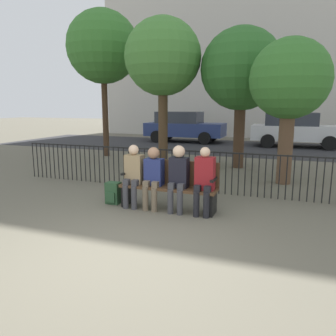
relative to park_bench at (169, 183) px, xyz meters
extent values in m
plane|color=#605B4C|center=(0.00, -2.19, -0.50)|extent=(80.00, 80.00, 0.00)
cube|color=#4C331E|center=(0.00, -0.08, -0.07)|extent=(1.86, 0.45, 0.05)
cube|color=#4C331E|center=(0.00, 0.11, 0.19)|extent=(1.86, 0.05, 0.47)
cube|color=black|center=(-0.87, -0.08, -0.30)|extent=(0.06, 0.38, 0.40)
cube|color=black|center=(0.87, -0.08, -0.30)|extent=(0.06, 0.38, 0.40)
cube|color=black|center=(-0.87, -0.08, 0.15)|extent=(0.06, 0.38, 0.04)
cube|color=black|center=(0.87, -0.08, 0.15)|extent=(0.06, 0.38, 0.04)
cylinder|color=#3D3D42|center=(-0.78, -0.30, -0.27)|extent=(0.11, 0.11, 0.45)
cylinder|color=#3D3D42|center=(-0.60, -0.30, -0.27)|extent=(0.11, 0.11, 0.45)
cube|color=#3D3D42|center=(-0.78, -0.20, 0.00)|extent=(0.11, 0.20, 0.12)
cube|color=#3D3D42|center=(-0.60, -0.20, 0.00)|extent=(0.11, 0.20, 0.12)
cube|color=#997F59|center=(-0.69, -0.08, 0.23)|extent=(0.34, 0.22, 0.56)
sphere|color=beige|center=(-0.69, -0.10, 0.61)|extent=(0.19, 0.19, 0.19)
cylinder|color=brown|center=(-0.37, -0.30, -0.27)|extent=(0.11, 0.11, 0.45)
cylinder|color=brown|center=(-0.19, -0.30, -0.27)|extent=(0.11, 0.11, 0.45)
cube|color=brown|center=(-0.37, -0.20, 0.00)|extent=(0.11, 0.20, 0.12)
cube|color=brown|center=(-0.19, -0.20, 0.00)|extent=(0.11, 0.20, 0.12)
cube|color=navy|center=(-0.28, -0.08, 0.21)|extent=(0.34, 0.22, 0.51)
sphere|color=#A37556|center=(-0.28, -0.10, 0.57)|extent=(0.22, 0.22, 0.22)
cylinder|color=#3D3D42|center=(0.13, -0.30, -0.27)|extent=(0.11, 0.11, 0.45)
cylinder|color=#3D3D42|center=(0.31, -0.30, -0.27)|extent=(0.11, 0.11, 0.45)
cube|color=#3D3D42|center=(0.13, -0.20, 0.00)|extent=(0.11, 0.20, 0.12)
cube|color=#3D3D42|center=(0.31, -0.20, 0.00)|extent=(0.11, 0.20, 0.12)
cube|color=black|center=(0.22, -0.08, 0.23)|extent=(0.34, 0.22, 0.56)
sphere|color=beige|center=(0.22, -0.10, 0.63)|extent=(0.22, 0.22, 0.22)
cylinder|color=black|center=(0.62, -0.30, -0.27)|extent=(0.11, 0.11, 0.45)
cylinder|color=black|center=(0.80, -0.30, -0.27)|extent=(0.11, 0.11, 0.45)
cube|color=black|center=(0.62, -0.20, 0.00)|extent=(0.11, 0.20, 0.12)
cube|color=black|center=(0.80, -0.20, 0.00)|extent=(0.11, 0.20, 0.12)
cube|color=maroon|center=(0.71, -0.08, 0.25)|extent=(0.34, 0.22, 0.60)
sphere|color=beige|center=(0.71, -0.10, 0.64)|extent=(0.18, 0.18, 0.18)
cube|color=#284C2D|center=(-1.17, -0.10, -0.28)|extent=(0.28, 0.21, 0.43)
cube|color=#284C2D|center=(-1.17, -0.22, -0.35)|extent=(0.19, 0.04, 0.20)
cylinder|color=black|center=(-4.50, 1.37, -0.02)|extent=(0.02, 0.02, 0.95)
cylinder|color=black|center=(-4.36, 1.37, -0.02)|extent=(0.02, 0.02, 0.95)
cylinder|color=black|center=(-4.22, 1.37, -0.02)|extent=(0.02, 0.02, 0.95)
cylinder|color=black|center=(-4.08, 1.37, -0.02)|extent=(0.02, 0.02, 0.95)
cylinder|color=black|center=(-3.94, 1.37, -0.02)|extent=(0.02, 0.02, 0.95)
cylinder|color=black|center=(-3.80, 1.37, -0.02)|extent=(0.02, 0.02, 0.95)
cylinder|color=black|center=(-3.66, 1.37, -0.02)|extent=(0.02, 0.02, 0.95)
cylinder|color=black|center=(-3.52, 1.37, -0.02)|extent=(0.02, 0.02, 0.95)
cylinder|color=black|center=(-3.38, 1.37, -0.02)|extent=(0.02, 0.02, 0.95)
cylinder|color=black|center=(-3.24, 1.37, -0.02)|extent=(0.02, 0.02, 0.95)
cylinder|color=black|center=(-3.10, 1.37, -0.02)|extent=(0.02, 0.02, 0.95)
cylinder|color=black|center=(-2.96, 1.37, -0.02)|extent=(0.02, 0.02, 0.95)
cylinder|color=black|center=(-2.82, 1.37, -0.02)|extent=(0.02, 0.02, 0.95)
cylinder|color=black|center=(-2.68, 1.37, -0.02)|extent=(0.02, 0.02, 0.95)
cylinder|color=black|center=(-2.54, 1.37, -0.02)|extent=(0.02, 0.02, 0.95)
cylinder|color=black|center=(-2.40, 1.37, -0.02)|extent=(0.02, 0.02, 0.95)
cylinder|color=black|center=(-2.26, 1.37, -0.02)|extent=(0.02, 0.02, 0.95)
cylinder|color=black|center=(-2.12, 1.37, -0.02)|extent=(0.02, 0.02, 0.95)
cylinder|color=black|center=(-1.98, 1.37, -0.02)|extent=(0.02, 0.02, 0.95)
cylinder|color=black|center=(-1.84, 1.37, -0.02)|extent=(0.02, 0.02, 0.95)
cylinder|color=black|center=(-1.70, 1.37, -0.02)|extent=(0.02, 0.02, 0.95)
cylinder|color=black|center=(-1.56, 1.37, -0.02)|extent=(0.02, 0.02, 0.95)
cylinder|color=black|center=(-1.42, 1.37, -0.02)|extent=(0.02, 0.02, 0.95)
cylinder|color=black|center=(-1.28, 1.37, -0.02)|extent=(0.02, 0.02, 0.95)
cylinder|color=black|center=(-1.14, 1.37, -0.02)|extent=(0.02, 0.02, 0.95)
cylinder|color=black|center=(-1.00, 1.37, -0.02)|extent=(0.02, 0.02, 0.95)
cylinder|color=black|center=(-0.86, 1.37, -0.02)|extent=(0.02, 0.02, 0.95)
cylinder|color=black|center=(-0.72, 1.37, -0.02)|extent=(0.02, 0.02, 0.95)
cylinder|color=black|center=(-0.58, 1.37, -0.02)|extent=(0.02, 0.02, 0.95)
cylinder|color=black|center=(-0.44, 1.37, -0.02)|extent=(0.02, 0.02, 0.95)
cylinder|color=black|center=(-0.30, 1.37, -0.02)|extent=(0.02, 0.02, 0.95)
cylinder|color=black|center=(-0.16, 1.37, -0.02)|extent=(0.02, 0.02, 0.95)
cylinder|color=black|center=(-0.02, 1.37, -0.02)|extent=(0.02, 0.02, 0.95)
cylinder|color=black|center=(0.12, 1.37, -0.02)|extent=(0.02, 0.02, 0.95)
cylinder|color=black|center=(0.26, 1.37, -0.02)|extent=(0.02, 0.02, 0.95)
cylinder|color=black|center=(0.40, 1.37, -0.02)|extent=(0.02, 0.02, 0.95)
cylinder|color=black|center=(0.54, 1.37, -0.02)|extent=(0.02, 0.02, 0.95)
cylinder|color=black|center=(0.68, 1.37, -0.02)|extent=(0.02, 0.02, 0.95)
cylinder|color=black|center=(0.82, 1.37, -0.02)|extent=(0.02, 0.02, 0.95)
cylinder|color=black|center=(0.96, 1.37, -0.02)|extent=(0.02, 0.02, 0.95)
cylinder|color=black|center=(1.10, 1.37, -0.02)|extent=(0.02, 0.02, 0.95)
cylinder|color=black|center=(1.24, 1.37, -0.02)|extent=(0.02, 0.02, 0.95)
cylinder|color=black|center=(1.38, 1.37, -0.02)|extent=(0.02, 0.02, 0.95)
cylinder|color=black|center=(1.52, 1.37, -0.02)|extent=(0.02, 0.02, 0.95)
cylinder|color=black|center=(1.66, 1.37, -0.02)|extent=(0.02, 0.02, 0.95)
cylinder|color=black|center=(1.80, 1.37, -0.02)|extent=(0.02, 0.02, 0.95)
cylinder|color=black|center=(1.94, 1.37, -0.02)|extent=(0.02, 0.02, 0.95)
cylinder|color=black|center=(2.08, 1.37, -0.02)|extent=(0.02, 0.02, 0.95)
cylinder|color=black|center=(2.22, 1.37, -0.02)|extent=(0.02, 0.02, 0.95)
cylinder|color=black|center=(2.36, 1.37, -0.02)|extent=(0.02, 0.02, 0.95)
cylinder|color=black|center=(2.50, 1.37, -0.02)|extent=(0.02, 0.02, 0.95)
cylinder|color=black|center=(2.64, 1.37, -0.02)|extent=(0.02, 0.02, 0.95)
cylinder|color=black|center=(2.78, 1.37, -0.02)|extent=(0.02, 0.02, 0.95)
cylinder|color=black|center=(2.92, 1.37, -0.02)|extent=(0.02, 0.02, 0.95)
cube|color=black|center=(0.00, 1.37, 0.43)|extent=(9.00, 0.03, 0.03)
cylinder|color=#422D1E|center=(0.60, 4.73, 0.68)|extent=(0.34, 0.34, 2.34)
sphere|color=#2D6628|center=(0.60, 4.73, 2.53)|extent=(2.49, 2.49, 2.49)
cylinder|color=brown|center=(2.01, 2.93, 0.52)|extent=(0.36, 0.36, 2.04)
sphere|color=#38752D|center=(2.01, 2.93, 2.08)|extent=(1.93, 1.93, 1.93)
cylinder|color=#4C3823|center=(-1.79, 4.29, 0.89)|extent=(0.31, 0.31, 2.78)
sphere|color=#478438|center=(-1.79, 4.29, 2.95)|extent=(2.41, 2.41, 2.41)
cylinder|color=#422D1E|center=(-4.62, 5.43, 1.17)|extent=(0.23, 0.23, 3.34)
sphere|color=#38752D|center=(-4.62, 5.43, 3.58)|extent=(2.68, 2.68, 2.68)
cube|color=#2B2B2D|center=(0.00, 9.81, -0.49)|extent=(24.00, 6.00, 0.01)
cube|color=navy|center=(-3.22, 11.27, 0.17)|extent=(4.20, 1.70, 0.70)
cube|color=#2D333D|center=(-3.53, 11.27, 0.82)|extent=(2.31, 1.56, 0.60)
cylinder|color=black|center=(-1.91, 10.40, -0.18)|extent=(0.64, 0.20, 0.64)
cylinder|color=black|center=(-1.91, 12.14, -0.18)|extent=(0.64, 0.20, 0.64)
cylinder|color=black|center=(-4.52, 10.40, -0.18)|extent=(0.64, 0.20, 0.64)
cylinder|color=black|center=(-4.52, 12.14, -0.18)|extent=(0.64, 0.20, 0.64)
cube|color=silver|center=(2.46, 10.99, 0.17)|extent=(4.20, 1.70, 0.70)
cube|color=#2D333D|center=(2.15, 10.99, 0.82)|extent=(2.31, 1.56, 0.60)
cylinder|color=black|center=(3.76, 10.12, -0.18)|extent=(0.64, 0.20, 0.64)
cylinder|color=black|center=(3.76, 11.86, -0.18)|extent=(0.64, 0.20, 0.64)
cylinder|color=black|center=(1.16, 10.12, -0.18)|extent=(0.64, 0.20, 0.64)
cylinder|color=black|center=(1.16, 11.86, -0.18)|extent=(0.64, 0.20, 0.64)
cube|color=beige|center=(0.00, 17.81, 7.28)|extent=(20.00, 6.00, 15.56)
camera|label=1|loc=(2.07, -5.68, 1.45)|focal=35.00mm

